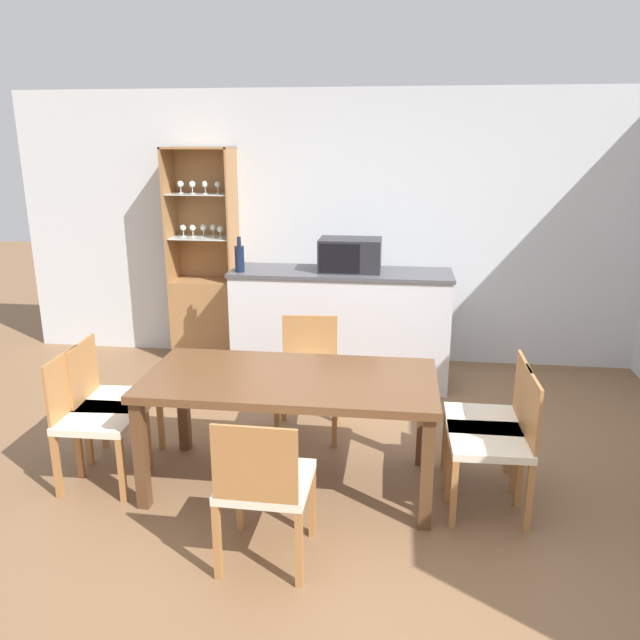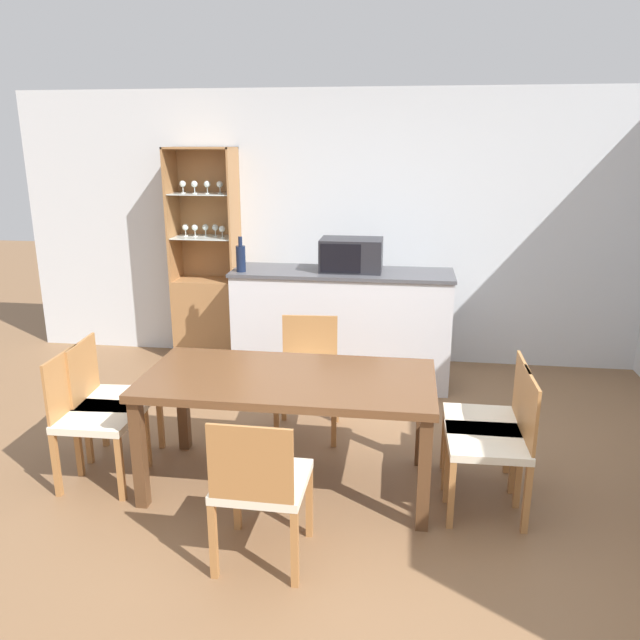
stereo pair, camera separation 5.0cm
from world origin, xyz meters
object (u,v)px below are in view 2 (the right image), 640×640
(display_cabinet, at_px, (208,299))
(dining_table, at_px, (289,388))
(dining_chair_head_near, at_px, (260,484))
(dining_chair_side_left_near, at_px, (93,416))
(dining_chair_side_right_far, at_px, (489,422))
(dining_chair_head_far, at_px, (308,374))
(dining_chair_side_right_near, at_px, (495,441))
(dining_chair_side_left_far, at_px, (112,400))
(wine_bottle, at_px, (241,258))
(microwave, at_px, (351,255))

(display_cabinet, bearing_deg, dining_table, -61.39)
(display_cabinet, xyz_separation_m, dining_chair_head_near, (1.23, -3.02, -0.15))
(dining_chair_side_left_near, distance_m, dining_chair_side_right_far, 2.45)
(dining_chair_head_far, height_order, dining_chair_side_right_near, same)
(display_cabinet, height_order, dining_chair_side_left_far, display_cabinet)
(display_cabinet, distance_m, dining_chair_side_left_far, 2.14)
(dining_chair_side_right_far, bearing_deg, display_cabinet, 49.10)
(dining_chair_head_far, distance_m, dining_chair_side_right_near, 1.51)
(dining_chair_side_left_far, bearing_deg, dining_chair_side_right_near, 79.95)
(dining_chair_side_right_far, relative_size, dining_chair_head_far, 1.00)
(wine_bottle, bearing_deg, microwave, 9.76)
(dining_table, xyz_separation_m, dining_chair_head_near, (-0.00, -0.76, -0.20))
(dining_chair_side_left_near, height_order, dining_chair_side_left_far, same)
(dining_chair_side_left_far, distance_m, microwave, 2.30)
(display_cabinet, height_order, dining_chair_side_right_far, display_cabinet)
(dining_chair_head_far, bearing_deg, dining_chair_side_right_near, 139.93)
(dining_chair_side_left_near, bearing_deg, dining_chair_side_right_near, 89.05)
(display_cabinet, height_order, dining_chair_head_near, display_cabinet)
(wine_bottle, bearing_deg, dining_chair_side_left_far, -108.43)
(dining_chair_side_right_far, relative_size, dining_chair_side_left_far, 1.00)
(dining_chair_side_right_near, distance_m, wine_bottle, 2.70)
(dining_chair_head_near, bearing_deg, dining_chair_head_far, 91.10)
(dining_chair_side_left_near, relative_size, dining_chair_side_left_far, 1.00)
(dining_chair_side_left_near, height_order, microwave, microwave)
(display_cabinet, height_order, dining_chair_head_far, display_cabinet)
(microwave, bearing_deg, display_cabinet, 161.95)
(dining_chair_side_left_near, distance_m, dining_chair_side_left_far, 0.25)
(dining_chair_side_right_near, relative_size, wine_bottle, 2.81)
(dining_table, height_order, dining_chair_head_near, dining_chair_head_near)
(dining_chair_side_right_near, bearing_deg, wine_bottle, 46.30)
(dining_chair_side_right_far, height_order, dining_chair_head_near, same)
(dining_chair_head_near, relative_size, wine_bottle, 2.81)
(dining_table, xyz_separation_m, dining_chair_side_left_near, (-1.22, -0.13, -0.20))
(dining_chair_head_near, relative_size, microwave, 1.61)
(display_cabinet, bearing_deg, dining_chair_side_left_near, -89.63)
(dining_chair_head_near, distance_m, wine_bottle, 2.59)
(dining_table, xyz_separation_m, dining_chair_side_right_far, (1.22, 0.13, -0.20))
(dining_table, height_order, dining_chair_side_left_far, dining_chair_side_left_far)
(display_cabinet, bearing_deg, dining_chair_side_left_far, -89.58)
(dining_chair_head_far, xyz_separation_m, wine_bottle, (-0.71, 0.87, 0.69))
(dining_chair_head_far, bearing_deg, microwave, -105.72)
(dining_chair_side_left_near, relative_size, dining_chair_side_right_far, 1.00)
(dining_table, bearing_deg, dining_chair_head_near, -90.06)
(wine_bottle, bearing_deg, display_cabinet, 129.40)
(dining_table, xyz_separation_m, dining_chair_head_far, (-0.00, 0.76, -0.20))
(dining_chair_side_left_far, bearing_deg, dining_chair_head_far, 113.62)
(dining_chair_side_right_far, distance_m, wine_bottle, 2.54)
(dining_chair_side_left_near, bearing_deg, dining_chair_side_right_far, 95.03)
(dining_chair_head_near, relative_size, dining_chair_side_right_near, 1.00)
(dining_chair_side_left_near, xyz_separation_m, dining_chair_side_right_far, (2.43, 0.26, 0.00))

